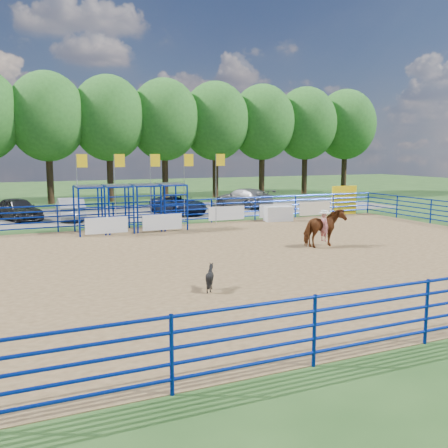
{
  "coord_description": "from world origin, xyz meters",
  "views": [
    {
      "loc": [
        -8.54,
        -18.06,
        4.31
      ],
      "look_at": [
        -0.13,
        1.0,
        1.3
      ],
      "focal_mm": 40.0,
      "sensor_mm": 36.0,
      "label": 1
    }
  ],
  "objects_px": {
    "announcer_table": "(278,214)",
    "calf": "(210,277)",
    "car_d": "(243,198)",
    "horse_and_rider": "(324,227)",
    "car_b": "(70,208)",
    "car_a": "(18,209)",
    "car_c": "(179,204)"
  },
  "relations": [
    {
      "from": "car_a",
      "to": "car_b",
      "type": "xyz_separation_m",
      "value": [
        3.07,
        -0.93,
        -0.01
      ]
    },
    {
      "from": "car_a",
      "to": "horse_and_rider",
      "type": "bearing_deg",
      "value": -74.25
    },
    {
      "from": "announcer_table",
      "to": "horse_and_rider",
      "type": "xyz_separation_m",
      "value": [
        -2.43,
        -8.35,
        0.46
      ]
    },
    {
      "from": "calf",
      "to": "car_c",
      "type": "relative_size",
      "value": 0.17
    },
    {
      "from": "horse_and_rider",
      "to": "car_d",
      "type": "height_order",
      "value": "horse_and_rider"
    },
    {
      "from": "car_b",
      "to": "calf",
      "type": "bearing_deg",
      "value": 96.63
    },
    {
      "from": "car_a",
      "to": "car_c",
      "type": "height_order",
      "value": "car_a"
    },
    {
      "from": "car_c",
      "to": "car_d",
      "type": "xyz_separation_m",
      "value": [
        5.99,
        1.88,
        0.08
      ]
    },
    {
      "from": "calf",
      "to": "car_d",
      "type": "height_order",
      "value": "car_d"
    },
    {
      "from": "car_b",
      "to": "horse_and_rider",
      "type": "bearing_deg",
      "value": 123.9
    },
    {
      "from": "calf",
      "to": "car_a",
      "type": "relative_size",
      "value": 0.19
    },
    {
      "from": "announcer_table",
      "to": "car_d",
      "type": "bearing_deg",
      "value": 79.52
    },
    {
      "from": "horse_and_rider",
      "to": "car_d",
      "type": "relative_size",
      "value": 0.45
    },
    {
      "from": "announcer_table",
      "to": "calf",
      "type": "height_order",
      "value": "announcer_table"
    },
    {
      "from": "announcer_table",
      "to": "calf",
      "type": "xyz_separation_m",
      "value": [
        -9.9,
        -12.91,
        -0.06
      ]
    },
    {
      "from": "car_a",
      "to": "car_d",
      "type": "bearing_deg",
      "value": -19.86
    },
    {
      "from": "car_a",
      "to": "car_c",
      "type": "distance_m",
      "value": 10.45
    },
    {
      "from": "horse_and_rider",
      "to": "calf",
      "type": "distance_m",
      "value": 8.77
    },
    {
      "from": "car_b",
      "to": "car_d",
      "type": "relative_size",
      "value": 0.84
    },
    {
      "from": "car_c",
      "to": "announcer_table",
      "type": "bearing_deg",
      "value": -68.16
    },
    {
      "from": "calf",
      "to": "car_a",
      "type": "bearing_deg",
      "value": -5.21
    },
    {
      "from": "horse_and_rider",
      "to": "car_c",
      "type": "distance_m",
      "value": 14.64
    },
    {
      "from": "calf",
      "to": "car_c",
      "type": "distance_m",
      "value": 19.81
    },
    {
      "from": "announcer_table",
      "to": "calf",
      "type": "distance_m",
      "value": 16.27
    },
    {
      "from": "car_b",
      "to": "car_d",
      "type": "bearing_deg",
      "value": -170.97
    },
    {
      "from": "car_a",
      "to": "calf",
      "type": "bearing_deg",
      "value": -99.22
    },
    {
      "from": "car_c",
      "to": "calf",
      "type": "bearing_deg",
      "value": -120.22
    },
    {
      "from": "car_b",
      "to": "car_d",
      "type": "height_order",
      "value": "car_d"
    },
    {
      "from": "horse_and_rider",
      "to": "car_b",
      "type": "relative_size",
      "value": 0.54
    },
    {
      "from": "horse_and_rider",
      "to": "car_b",
      "type": "height_order",
      "value": "horse_and_rider"
    },
    {
      "from": "announcer_table",
      "to": "car_d",
      "type": "xyz_separation_m",
      "value": [
        1.48,
        8.02,
        0.28
      ]
    },
    {
      "from": "calf",
      "to": "car_b",
      "type": "distance_m",
      "value": 19.1
    }
  ]
}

